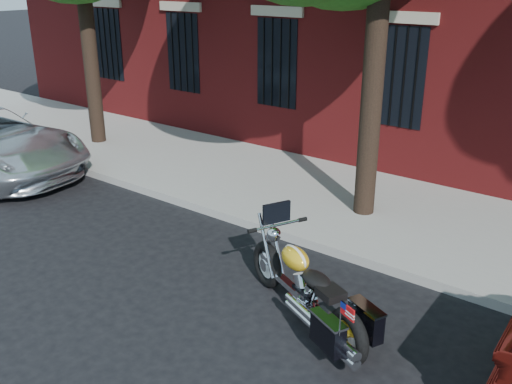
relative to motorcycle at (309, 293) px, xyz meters
The scene contains 4 objects.
ground 1.66m from the motorcycle, 161.96° to the left, with size 120.00×120.00×0.00m, color black.
curb 2.44m from the motorcycle, 129.00° to the left, with size 40.00×0.16×0.15m, color gray.
sidewalk 4.07m from the motorcycle, 112.01° to the left, with size 40.00×3.60×0.15m, color gray.
motorcycle is the anchor object (origin of this frame).
Camera 1 is at (4.73, -5.72, 4.16)m, focal length 40.00 mm.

